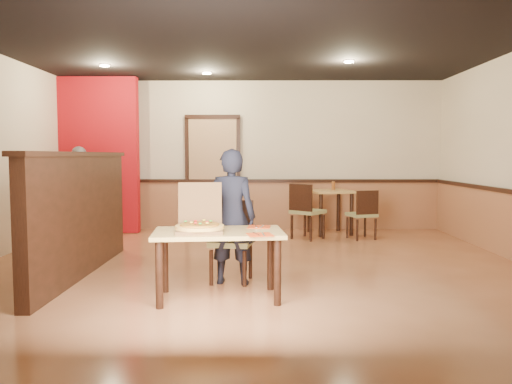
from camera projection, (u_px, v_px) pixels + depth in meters
floor at (253, 271)px, 6.05m from camera, size 7.00×7.00×0.00m
ceiling at (252, 36)px, 5.85m from camera, size 7.00×7.00×0.00m
wall_back at (255, 155)px, 9.44m from camera, size 7.00×0.00×7.00m
wainscot_back at (255, 205)px, 9.48m from camera, size 7.00×0.04×0.90m
chair_rail_back at (255, 181)px, 9.43m from camera, size 7.00×0.06×0.06m
back_door at (213, 174)px, 9.43m from camera, size 0.90×0.06×2.10m
booth_partition at (81, 213)px, 5.81m from camera, size 0.20×3.10×1.44m
red_accent_panel at (94, 155)px, 8.96m from camera, size 1.60×0.20×2.78m
spot_a at (105, 66)px, 7.66m from camera, size 0.14×0.14×0.02m
spot_b at (207, 73)px, 8.35m from camera, size 0.14×0.14×0.02m
spot_c at (349, 62)px, 7.33m from camera, size 0.14×0.14×0.02m
main_table at (218, 242)px, 4.87m from camera, size 1.32×0.83×0.67m
diner_chair at (232, 237)px, 5.58m from camera, size 0.51×0.51×0.90m
side_chair_left at (305, 209)px, 8.30m from camera, size 0.65×0.65×0.93m
side_chair_right at (363, 213)px, 8.29m from camera, size 0.52×0.52×0.83m
side_table at (330, 200)px, 8.89m from camera, size 0.89×0.89×0.78m
diner at (231, 217)px, 5.42m from camera, size 0.58×0.42×1.48m
passerby at (79, 192)px, 8.48m from camera, size 0.64×0.99×1.56m
pizza_box at (200, 225)px, 4.84m from camera, size 0.48×0.55×0.46m
pizza at (200, 227)px, 4.79m from camera, size 0.60×0.60×0.03m
napkin_near at (260, 235)px, 4.61m from camera, size 0.27×0.27×0.01m
napkin_far at (259, 227)px, 5.11m from camera, size 0.25×0.25×0.01m
condiment at (333, 186)px, 8.93m from camera, size 0.06×0.06×0.15m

